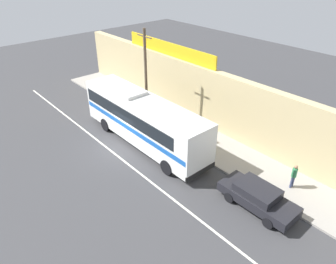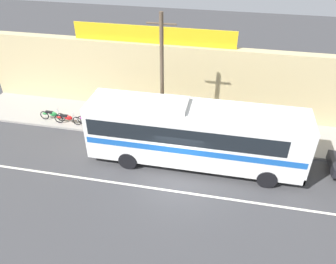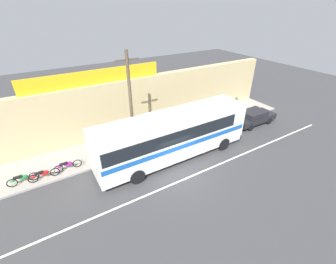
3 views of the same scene
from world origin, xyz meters
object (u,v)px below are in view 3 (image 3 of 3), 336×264
at_px(motorcycle_green, 67,165).
at_px(motorcycle_orange, 43,174).
at_px(intercity_bus, 172,134).
at_px(motorcycle_blue, 22,178).
at_px(pedestrian_near_shop, 236,103).
at_px(pedestrian_far_left, 183,121).
at_px(parked_car, 254,117).
at_px(utility_pole, 131,105).

height_order(motorcycle_green, motorcycle_orange, same).
xyz_separation_m(intercity_bus, motorcycle_blue, (-9.84, 2.37, -1.50)).
height_order(motorcycle_orange, pedestrian_near_shop, pedestrian_near_shop).
bearing_deg(intercity_bus, motorcycle_blue, 166.47).
relative_size(intercity_bus, pedestrian_far_left, 7.32).
distance_m(motorcycle_blue, pedestrian_near_shop, 20.03).
bearing_deg(motorcycle_orange, parked_car, -4.69).
bearing_deg(motorcycle_green, parked_car, -5.74).
height_order(motorcycle_green, pedestrian_far_left, pedestrian_far_left).
xyz_separation_m(pedestrian_far_left, pedestrian_near_shop, (7.23, 0.59, 0.00)).
relative_size(motorcycle_blue, motorcycle_green, 1.00).
xyz_separation_m(motorcycle_blue, motorcycle_orange, (1.20, -0.23, 0.00)).
bearing_deg(pedestrian_near_shop, motorcycle_orange, -175.76).
xyz_separation_m(parked_car, utility_pole, (-11.83, 1.42, 3.36)).
bearing_deg(intercity_bus, motorcycle_orange, 166.08).
xyz_separation_m(utility_pole, motorcycle_blue, (-7.66, 0.30, -3.53)).
bearing_deg(parked_car, utility_pole, 173.13).
distance_m(motorcycle_blue, motorcycle_orange, 1.22).
distance_m(utility_pole, motorcycle_orange, 7.36).
xyz_separation_m(motorcycle_green, motorcycle_orange, (-1.52, -0.18, 0.00)).
distance_m(parked_car, pedestrian_far_left, 7.13).
bearing_deg(pedestrian_far_left, parked_car, -18.86).
xyz_separation_m(motorcycle_orange, pedestrian_far_left, (11.56, 0.80, 0.50)).
xyz_separation_m(motorcycle_blue, motorcycle_green, (2.72, -0.04, 0.00)).
height_order(parked_car, utility_pole, utility_pole).
bearing_deg(pedestrian_near_shop, parked_car, -99.75).
bearing_deg(pedestrian_near_shop, utility_pole, -173.20).
relative_size(intercity_bus, parked_car, 2.64).
xyz_separation_m(intercity_bus, utility_pole, (-2.18, 2.06, 2.03)).
relative_size(intercity_bus, motorcycle_orange, 6.12).
distance_m(intercity_bus, motorcycle_orange, 9.03).
bearing_deg(motorcycle_green, utility_pole, -3.02).
height_order(utility_pole, motorcycle_blue, utility_pole).
bearing_deg(intercity_bus, pedestrian_near_shop, 19.19).
height_order(parked_car, motorcycle_green, parked_car).
height_order(motorcycle_orange, pedestrian_far_left, pedestrian_far_left).
bearing_deg(intercity_bus, pedestrian_far_left, 45.23).
distance_m(parked_car, pedestrian_near_shop, 2.96).
bearing_deg(motorcycle_green, pedestrian_far_left, 3.51).
height_order(pedestrian_far_left, pedestrian_near_shop, pedestrian_near_shop).
bearing_deg(utility_pole, pedestrian_near_shop, 6.80).
relative_size(motorcycle_green, pedestrian_near_shop, 1.15).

